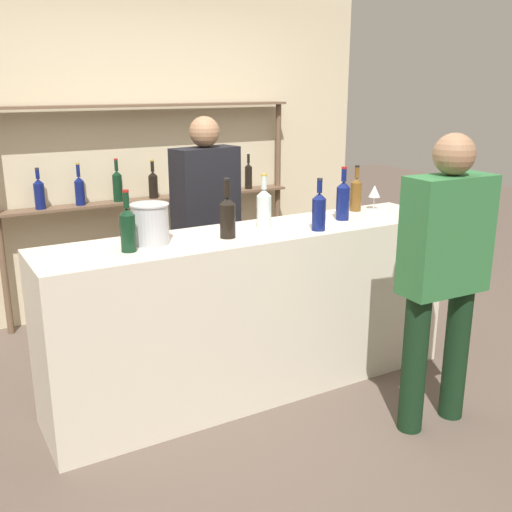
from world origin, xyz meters
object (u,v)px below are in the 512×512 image
Objects in this scene: counter_bottle_2 at (228,216)px; customer_right at (444,264)px; ice_bucket at (150,224)px; counter_bottle_1 at (356,193)px; counter_bottle_3 at (128,228)px; wine_glass at (374,192)px; counter_bottle_5 at (343,199)px; counter_bottle_4 at (319,210)px; server_behind_counter at (206,213)px; counter_bottle_0 at (264,208)px.

counter_bottle_2 is 1.21m from customer_right.
counter_bottle_2 is 1.54× the size of ice_bucket.
counter_bottle_1 reaches higher than ice_bucket.
counter_bottle_3 is at bearing -172.67° from counter_bottle_1.
counter_bottle_2 is at bearing -0.10° from counter_bottle_3.
wine_glass is 0.76× the size of ice_bucket.
counter_bottle_5 is 0.87m from customer_right.
server_behind_counter is at bearing 102.36° from counter_bottle_4.
counter_bottle_1 is at bearing 4.62° from ice_bucket.
wine_glass is 0.10× the size of customer_right.
counter_bottle_0 is at bearing -11.48° from server_behind_counter.
counter_bottle_4 is 0.79m from customer_right.
counter_bottle_0 is at bearing 175.29° from counter_bottle_5.
wine_glass is at bearing 6.02° from counter_bottle_3.
counter_bottle_4 is 0.34m from counter_bottle_5.
counter_bottle_3 is 1.83m from wine_glass.
counter_bottle_1 is 1.53m from ice_bucket.
wine_glass is (1.82, 0.19, -0.00)m from counter_bottle_3.
counter_bottle_1 is 1.09m from server_behind_counter.
counter_bottle_0 is 0.87m from counter_bottle_3.
counter_bottle_5 is at bearing 27.43° from counter_bottle_4.
counter_bottle_0 is 1.02× the size of counter_bottle_3.
customer_right is at bearing 8.04° from server_behind_counter.
counter_bottle_0 reaches higher than counter_bottle_3.
counter_bottle_1 is 0.96× the size of counter_bottle_3.
ice_bucket is at bearing 167.52° from counter_bottle_2.
customer_right is at bearing -87.97° from counter_bottle_5.
counter_bottle_3 is at bearing 63.68° from customer_right.
counter_bottle_1 is at bearing -9.77° from customer_right.
counter_bottle_1 and counter_bottle_4 have the same top height.
counter_bottle_5 is at bearing 1.62° from counter_bottle_3.
ice_bucket is (-1.52, -0.12, -0.01)m from counter_bottle_1.
server_behind_counter is 1.84m from customer_right.
counter_bottle_1 is 0.19× the size of customer_right.
wine_glass is 1.67m from ice_bucket.
wine_glass is 1.08m from customer_right.
counter_bottle_2 is 0.85m from counter_bottle_5.
server_behind_counter reaches higher than counter_bottle_4.
counter_bottle_1 is at bearing 35.09° from counter_bottle_5.
counter_bottle_4 is 0.19× the size of customer_right.
counter_bottle_3 is 1.67m from customer_right.
counter_bottle_5 reaches higher than ice_bucket.
counter_bottle_2 is at bearing -163.28° from counter_bottle_0.
counter_bottle_0 is 0.33m from counter_bottle_4.
customer_right is (0.33, -0.68, -0.20)m from counter_bottle_4.
counter_bottle_1 is 1.85× the size of wine_glass.
server_behind_counter is (-0.92, 0.76, -0.19)m from wine_glass.
customer_right reaches higher than counter_bottle_2.
server_behind_counter is at bearing 140.72° from wine_glass.
counter_bottle_5 is (-0.25, -0.18, 0.01)m from counter_bottle_1.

